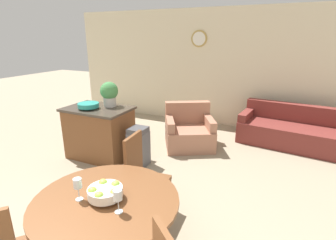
% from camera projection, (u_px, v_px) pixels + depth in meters
% --- Properties ---
extents(wall_back, '(8.00, 0.09, 2.70)m').
position_uv_depth(wall_back, '(223.00, 69.00, 6.09)').
color(wall_back, beige).
rests_on(wall_back, ground_plane).
extents(dining_table, '(1.24, 1.24, 0.77)m').
position_uv_depth(dining_table, '(107.00, 216.00, 2.27)').
color(dining_table, brown).
rests_on(dining_table, ground_plane).
extents(dining_chair_far_side, '(0.45, 0.45, 1.01)m').
position_uv_depth(dining_chair_far_side, '(142.00, 173.00, 3.07)').
color(dining_chair_far_side, brown).
rests_on(dining_chair_far_side, ground_plane).
extents(fruit_bowl, '(0.29, 0.29, 0.13)m').
position_uv_depth(fruit_bowl, '(105.00, 192.00, 2.19)').
color(fruit_bowl, silver).
rests_on(fruit_bowl, dining_table).
extents(wine_glass_left, '(0.07, 0.07, 0.20)m').
position_uv_depth(wine_glass_left, '(78.00, 184.00, 2.16)').
color(wine_glass_left, silver).
rests_on(wine_glass_left, dining_table).
extents(wine_glass_right, '(0.07, 0.07, 0.20)m').
position_uv_depth(wine_glass_right, '(118.00, 196.00, 2.00)').
color(wine_glass_right, silver).
rests_on(wine_glass_right, dining_table).
extents(kitchen_island, '(1.12, 0.75, 0.91)m').
position_uv_depth(kitchen_island, '(100.00, 132.00, 4.62)').
color(kitchen_island, brown).
rests_on(kitchen_island, ground_plane).
extents(teal_bowl, '(0.35, 0.35, 0.10)m').
position_uv_depth(teal_bowl, '(88.00, 105.00, 4.41)').
color(teal_bowl, teal).
rests_on(teal_bowl, kitchen_island).
extents(potted_plant, '(0.31, 0.31, 0.43)m').
position_uv_depth(potted_plant, '(109.00, 93.00, 4.51)').
color(potted_plant, beige).
rests_on(potted_plant, kitchen_island).
extents(trash_bin, '(0.28, 0.31, 0.67)m').
position_uv_depth(trash_bin, '(139.00, 147.00, 4.33)').
color(trash_bin, '#56565B').
rests_on(trash_bin, ground_plane).
extents(couch, '(2.23, 1.09, 0.77)m').
position_uv_depth(couch, '(297.00, 133.00, 5.13)').
color(couch, maroon).
rests_on(couch, ground_plane).
extents(armchair, '(1.18, 1.16, 0.83)m').
position_uv_depth(armchair, '(189.00, 132.00, 5.13)').
color(armchair, '#A87056').
rests_on(armchair, ground_plane).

